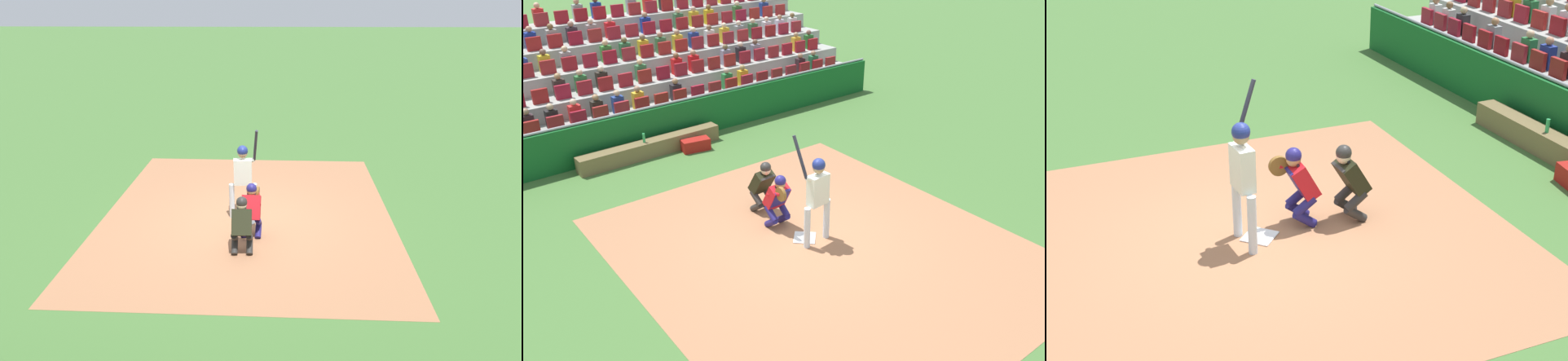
% 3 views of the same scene
% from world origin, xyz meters
% --- Properties ---
extents(ground_plane, '(160.00, 160.00, 0.00)m').
position_xyz_m(ground_plane, '(0.00, 0.00, 0.00)').
color(ground_plane, '#416A31').
extents(infield_dirt_patch, '(7.31, 8.41, 0.01)m').
position_xyz_m(infield_dirt_patch, '(0.00, 0.50, 0.00)').
color(infield_dirt_patch, '#A16B49').
rests_on(infield_dirt_patch, ground_plane).
extents(home_plate_marker, '(0.62, 0.62, 0.02)m').
position_xyz_m(home_plate_marker, '(0.00, 0.00, 0.02)').
color(home_plate_marker, white).
rests_on(home_plate_marker, infield_dirt_patch).
extents(batter_at_plate, '(0.73, 0.49, 2.33)m').
position_xyz_m(batter_at_plate, '(-0.09, 0.25, 1.17)').
color(batter_at_plate, silver).
rests_on(batter_at_plate, ground_plane).
extents(catcher_crouching, '(0.48, 0.71, 1.27)m').
position_xyz_m(catcher_crouching, '(0.16, -0.68, 0.71)').
color(catcher_crouching, navy).
rests_on(catcher_crouching, ground_plane).
extents(home_plate_umpire, '(0.47, 0.51, 1.25)m').
position_xyz_m(home_plate_umpire, '(-0.02, -1.43, 0.68)').
color(home_plate_umpire, '#2A2826').
rests_on(home_plate_umpire, ground_plane).
extents(dugout_bench, '(4.07, 0.40, 0.44)m').
position_xyz_m(dugout_bench, '(0.50, -5.80, 0.22)').
color(dugout_bench, brown).
rests_on(dugout_bench, ground_plane).
extents(water_bottle_on_bench, '(0.07, 0.07, 0.25)m').
position_xyz_m(water_bottle_on_bench, '(0.70, -5.78, 0.57)').
color(water_bottle_on_bench, green).
rests_on(water_bottle_on_bench, dugout_bench).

